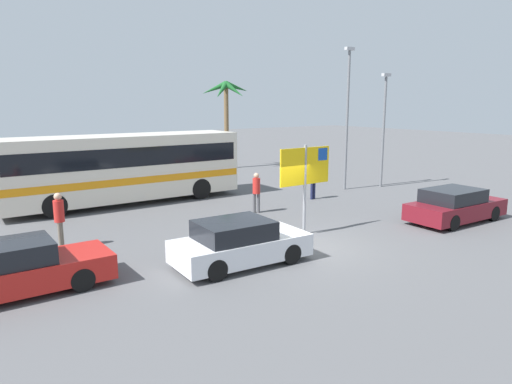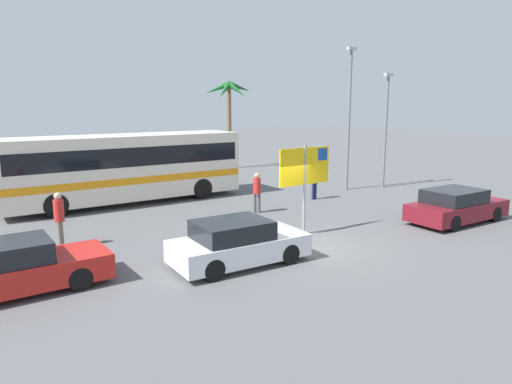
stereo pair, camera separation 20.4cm
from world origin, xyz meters
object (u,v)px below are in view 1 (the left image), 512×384
ferry_sign (306,169)px  pedestrian_crossing_lot (256,189)px  car_red (9,271)px  car_white (239,243)px  pedestrian_by_bus (313,178)px  bus_front_coach (124,165)px  car_maroon (455,206)px  pedestrian_near_sign (59,216)px

ferry_sign → pedestrian_crossing_lot: ferry_sign is taller
car_red → car_white: bearing=-13.3°
car_red → pedestrian_by_bus: 14.43m
bus_front_coach → ferry_sign: ferry_sign is taller
ferry_sign → pedestrian_by_bus: bearing=45.0°
car_maroon → pedestrian_by_bus: (-1.70, 6.45, 0.40)m
bus_front_coach → pedestrian_by_bus: size_ratio=6.18×
car_maroon → car_red: (-15.43, 2.03, 0.00)m
car_white → pedestrian_by_bus: pedestrian_by_bus is taller
ferry_sign → car_white: size_ratio=0.79×
pedestrian_crossing_lot → car_red: bearing=157.1°
pedestrian_near_sign → pedestrian_crossing_lot: size_ratio=1.06×
car_red → pedestrian_crossing_lot: bearing=20.0°
car_white → bus_front_coach: bearing=91.4°
car_red → pedestrian_crossing_lot: (9.85, 3.67, 0.38)m
ferry_sign → pedestrian_near_sign: bearing=156.6°
car_red → car_maroon: bearing=-7.9°
bus_front_coach → pedestrian_by_bus: (7.81, -4.35, -0.75)m
ferry_sign → car_white: ferry_sign is taller
car_maroon → pedestrian_by_bus: pedestrian_by_bus is taller
bus_front_coach → car_white: bus_front_coach is taller
ferry_sign → pedestrian_by_bus: (4.29, 4.38, -1.29)m
car_white → car_red: (-5.77, 1.31, 0.00)m
ferry_sign → car_red: ferry_sign is taller
car_maroon → pedestrian_near_sign: (-13.57, 5.25, 0.45)m
ferry_sign → pedestrian_near_sign: size_ratio=1.75×
car_maroon → pedestrian_near_sign: bearing=160.4°
ferry_sign → pedestrian_crossing_lot: size_ratio=1.86×
car_white → pedestrian_crossing_lot: bearing=52.9°
car_white → pedestrian_near_sign: size_ratio=2.21×
ferry_sign → pedestrian_by_bus: 6.26m
bus_front_coach → car_white: bearing=-90.8°
bus_front_coach → pedestrian_crossing_lot: bearing=-52.3°
pedestrian_near_sign → car_red: bearing=-96.7°
car_maroon → pedestrian_by_bus: bearing=106.4°
ferry_sign → car_white: (-3.68, -1.35, -1.69)m
pedestrian_by_bus → car_maroon: bearing=-174.6°
bus_front_coach → ferry_sign: (3.53, -8.73, 0.54)m
ferry_sign → pedestrian_crossing_lot: 3.88m
ferry_sign → pedestrian_crossing_lot: (0.41, 3.63, -1.31)m
ferry_sign → pedestrian_near_sign: 8.32m
bus_front_coach → pedestrian_near_sign: 6.91m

